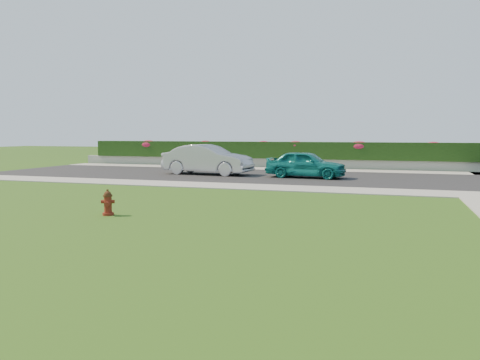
% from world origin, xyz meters
% --- Properties ---
extents(ground, '(120.00, 120.00, 0.00)m').
position_xyz_m(ground, '(0.00, 0.00, 0.00)').
color(ground, black).
rests_on(ground, ground).
extents(street_far, '(26.00, 8.00, 0.04)m').
position_xyz_m(street_far, '(-5.00, 14.00, 0.02)').
color(street_far, black).
rests_on(street_far, ground).
extents(sidewalk_far, '(24.00, 2.00, 0.04)m').
position_xyz_m(sidewalk_far, '(-6.00, 9.00, 0.02)').
color(sidewalk_far, gray).
rests_on(sidewalk_far, ground).
extents(sidewalk_beyond, '(34.00, 2.00, 0.04)m').
position_xyz_m(sidewalk_beyond, '(-1.00, 19.00, 0.02)').
color(sidewalk_beyond, gray).
rests_on(sidewalk_beyond, ground).
extents(retaining_wall, '(34.00, 0.40, 0.60)m').
position_xyz_m(retaining_wall, '(-1.00, 20.50, 0.30)').
color(retaining_wall, gray).
rests_on(retaining_wall, ground).
extents(hedge, '(32.00, 0.90, 1.10)m').
position_xyz_m(hedge, '(-1.00, 20.60, 1.15)').
color(hedge, black).
rests_on(hedge, retaining_wall).
extents(fire_hydrant, '(0.37, 0.35, 0.71)m').
position_xyz_m(fire_hydrant, '(-3.66, 1.36, 0.34)').
color(fire_hydrant, '#520F0C').
rests_on(fire_hydrant, ground).
extents(sedan_teal, '(4.10, 1.96, 1.35)m').
position_xyz_m(sedan_teal, '(-0.34, 13.60, 0.72)').
color(sedan_teal, '#0D6662').
rests_on(sedan_teal, street_far).
extents(sedan_silver, '(4.99, 2.09, 1.60)m').
position_xyz_m(sedan_silver, '(-5.71, 13.84, 0.84)').
color(sedan_silver, '#A2A4A9').
rests_on(sedan_silver, street_far).
extents(flower_clump_a, '(1.28, 0.83, 0.64)m').
position_xyz_m(flower_clump_a, '(-12.98, 20.50, 1.45)').
color(flower_clump_a, '#B31E35').
rests_on(flower_clump_a, hedge).
extents(flower_clump_b, '(1.06, 0.68, 0.53)m').
position_xyz_m(flower_clump_b, '(-8.55, 20.50, 1.49)').
color(flower_clump_b, '#B31E35').
rests_on(flower_clump_b, hedge).
extents(flower_clump_c, '(1.02, 0.66, 0.51)m').
position_xyz_m(flower_clump_c, '(-4.39, 20.50, 1.50)').
color(flower_clump_c, '#B31E35').
rests_on(flower_clump_c, hedge).
extents(flower_clump_d, '(1.11, 0.72, 0.56)m').
position_xyz_m(flower_clump_d, '(-2.22, 20.50, 1.48)').
color(flower_clump_d, '#B31E35').
rests_on(flower_clump_d, hedge).
extents(flower_clump_e, '(1.26, 0.81, 0.63)m').
position_xyz_m(flower_clump_e, '(1.79, 20.50, 1.45)').
color(flower_clump_e, '#B31E35').
rests_on(flower_clump_e, hedge).
extents(flower_clump_f, '(1.07, 0.69, 0.54)m').
position_xyz_m(flower_clump_f, '(6.10, 20.50, 1.49)').
color(flower_clump_f, '#B31E35').
rests_on(flower_clump_f, hedge).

